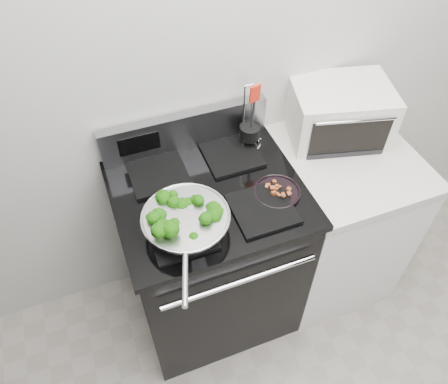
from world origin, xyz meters
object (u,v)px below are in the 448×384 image
utensil_holder (250,135)px  bacon_plate (277,190)px  skillet (186,221)px  toaster_oven (339,112)px  gas_range (211,254)px

utensil_holder → bacon_plate: bearing=-103.9°
skillet → toaster_oven: bearing=39.0°
skillet → bacon_plate: skillet is taller
toaster_oven → bacon_plate: bearing=-133.6°
gas_range → bacon_plate: 0.56m
gas_range → skillet: bearing=-131.7°
gas_range → utensil_holder: utensil_holder is taller
skillet → bacon_plate: bearing=24.9°
utensil_holder → toaster_oven: 0.43m
skillet → utensil_holder: bearing=59.1°
gas_range → toaster_oven: bearing=13.3°
skillet → bacon_plate: (0.41, 0.05, -0.04)m
gas_range → skillet: 0.56m
toaster_oven → gas_range: bearing=-152.5°
gas_range → utensil_holder: bearing=36.8°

